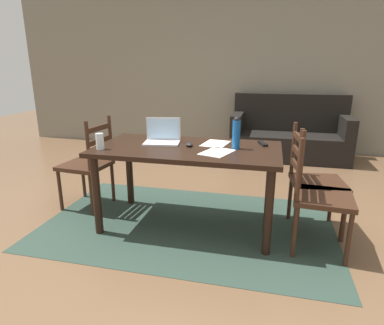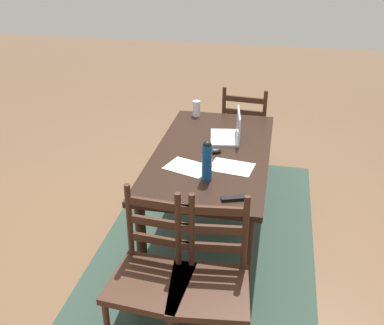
{
  "view_description": "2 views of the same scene",
  "coord_description": "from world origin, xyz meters",
  "px_view_note": "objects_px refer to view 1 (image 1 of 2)",
  "views": [
    {
      "loc": [
        0.7,
        -2.72,
        1.44
      ],
      "look_at": [
        0.02,
        0.07,
        0.59
      ],
      "focal_mm": 30.72,
      "sensor_mm": 36.0,
      "label": 1
    },
    {
      "loc": [
        3.02,
        0.45,
        2.22
      ],
      "look_at": [
        0.08,
        -0.14,
        0.69
      ],
      "focal_mm": 42.42,
      "sensor_mm": 36.0,
      "label": 2
    }
  ],
  "objects_px": {
    "dining_table": "(188,157)",
    "drinking_glass": "(100,141)",
    "chair_right_far": "(313,181)",
    "laptop": "(162,137)",
    "tv_remote": "(263,144)",
    "computer_mouse": "(189,144)",
    "water_bottle": "(236,132)",
    "couch": "(289,136)",
    "chair_left_far": "(88,164)",
    "chair_right_near": "(318,195)"
  },
  "relations": [
    {
      "from": "laptop",
      "to": "drinking_glass",
      "type": "bearing_deg",
      "value": -140.8
    },
    {
      "from": "dining_table",
      "to": "laptop",
      "type": "relative_size",
      "value": 4.62
    },
    {
      "from": "chair_right_far",
      "to": "laptop",
      "type": "relative_size",
      "value": 2.72
    },
    {
      "from": "chair_left_far",
      "to": "chair_right_near",
      "type": "height_order",
      "value": "same"
    },
    {
      "from": "chair_right_far",
      "to": "laptop",
      "type": "bearing_deg",
      "value": -177.53
    },
    {
      "from": "water_bottle",
      "to": "tv_remote",
      "type": "xyz_separation_m",
      "value": [
        0.22,
        0.21,
        -0.13
      ]
    },
    {
      "from": "dining_table",
      "to": "couch",
      "type": "distance_m",
      "value": 2.87
    },
    {
      "from": "chair_right_far",
      "to": "computer_mouse",
      "type": "height_order",
      "value": "chair_right_far"
    },
    {
      "from": "chair_right_far",
      "to": "computer_mouse",
      "type": "distance_m",
      "value": 1.14
    },
    {
      "from": "chair_right_near",
      "to": "drinking_glass",
      "type": "relative_size",
      "value": 6.92
    },
    {
      "from": "couch",
      "to": "drinking_glass",
      "type": "bearing_deg",
      "value": -120.19
    },
    {
      "from": "chair_left_far",
      "to": "chair_right_far",
      "type": "bearing_deg",
      "value": -0.02
    },
    {
      "from": "chair_right_near",
      "to": "drinking_glass",
      "type": "height_order",
      "value": "chair_right_near"
    },
    {
      "from": "computer_mouse",
      "to": "tv_remote",
      "type": "distance_m",
      "value": 0.67
    },
    {
      "from": "laptop",
      "to": "computer_mouse",
      "type": "height_order",
      "value": "laptop"
    },
    {
      "from": "dining_table",
      "to": "laptop",
      "type": "xyz_separation_m",
      "value": [
        -0.27,
        0.11,
        0.15
      ]
    },
    {
      "from": "chair_right_near",
      "to": "laptop",
      "type": "bearing_deg",
      "value": 168.66
    },
    {
      "from": "chair_left_far",
      "to": "chair_right_near",
      "type": "xyz_separation_m",
      "value": [
        2.19,
        -0.33,
        0.0
      ]
    },
    {
      "from": "couch",
      "to": "chair_right_near",
      "type": "bearing_deg",
      "value": -88.0
    },
    {
      "from": "chair_left_far",
      "to": "couch",
      "type": "distance_m",
      "value": 3.27
    },
    {
      "from": "chair_right_near",
      "to": "tv_remote",
      "type": "relative_size",
      "value": 5.59
    },
    {
      "from": "tv_remote",
      "to": "dining_table",
      "type": "bearing_deg",
      "value": -178.28
    },
    {
      "from": "chair_left_far",
      "to": "water_bottle",
      "type": "relative_size",
      "value": 3.42
    },
    {
      "from": "computer_mouse",
      "to": "chair_right_far",
      "type": "bearing_deg",
      "value": -15.1
    },
    {
      "from": "chair_right_far",
      "to": "laptop",
      "type": "height_order",
      "value": "laptop"
    },
    {
      "from": "dining_table",
      "to": "chair_right_far",
      "type": "height_order",
      "value": "chair_right_far"
    },
    {
      "from": "drinking_glass",
      "to": "couch",
      "type": "bearing_deg",
      "value": 59.81
    },
    {
      "from": "laptop",
      "to": "dining_table",
      "type": "bearing_deg",
      "value": -21.82
    },
    {
      "from": "dining_table",
      "to": "drinking_glass",
      "type": "xyz_separation_m",
      "value": [
        -0.71,
        -0.25,
        0.16
      ]
    },
    {
      "from": "dining_table",
      "to": "chair_right_far",
      "type": "bearing_deg",
      "value": 8.58
    },
    {
      "from": "tv_remote",
      "to": "couch",
      "type": "bearing_deg",
      "value": 62.62
    },
    {
      "from": "drinking_glass",
      "to": "chair_right_near",
      "type": "bearing_deg",
      "value": 2.72
    },
    {
      "from": "chair_right_far",
      "to": "dining_table",
      "type": "bearing_deg",
      "value": -171.42
    },
    {
      "from": "drinking_glass",
      "to": "tv_remote",
      "type": "relative_size",
      "value": 0.81
    },
    {
      "from": "water_bottle",
      "to": "chair_right_far",
      "type": "bearing_deg",
      "value": 11.27
    },
    {
      "from": "chair_right_near",
      "to": "water_bottle",
      "type": "height_order",
      "value": "water_bottle"
    },
    {
      "from": "couch",
      "to": "drinking_glass",
      "type": "xyz_separation_m",
      "value": [
        -1.7,
        -2.93,
        0.46
      ]
    },
    {
      "from": "chair_right_far",
      "to": "tv_remote",
      "type": "xyz_separation_m",
      "value": [
        -0.45,
        0.08,
        0.3
      ]
    },
    {
      "from": "couch",
      "to": "water_bottle",
      "type": "relative_size",
      "value": 6.48
    },
    {
      "from": "drinking_glass",
      "to": "laptop",
      "type": "bearing_deg",
      "value": 39.2
    },
    {
      "from": "chair_left_far",
      "to": "computer_mouse",
      "type": "distance_m",
      "value": 1.15
    },
    {
      "from": "dining_table",
      "to": "tv_remote",
      "type": "xyz_separation_m",
      "value": [
        0.64,
        0.24,
        0.11
      ]
    },
    {
      "from": "dining_table",
      "to": "chair_left_far",
      "type": "distance_m",
      "value": 1.13
    },
    {
      "from": "dining_table",
      "to": "tv_remote",
      "type": "bearing_deg",
      "value": 20.8
    },
    {
      "from": "dining_table",
      "to": "water_bottle",
      "type": "xyz_separation_m",
      "value": [
        0.42,
        0.03,
        0.24
      ]
    },
    {
      "from": "chair_left_far",
      "to": "computer_mouse",
      "type": "height_order",
      "value": "chair_left_far"
    },
    {
      "from": "chair_left_far",
      "to": "chair_right_near",
      "type": "relative_size",
      "value": 1.0
    },
    {
      "from": "dining_table",
      "to": "couch",
      "type": "relative_size",
      "value": 0.9
    },
    {
      "from": "chair_left_far",
      "to": "water_bottle",
      "type": "xyz_separation_m",
      "value": [
        1.52,
        -0.14,
        0.43
      ]
    },
    {
      "from": "computer_mouse",
      "to": "water_bottle",
      "type": "bearing_deg",
      "value": -21.67
    }
  ]
}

